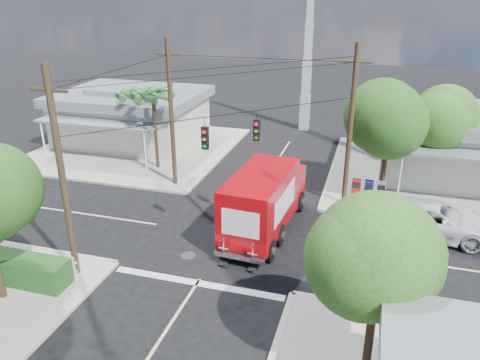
% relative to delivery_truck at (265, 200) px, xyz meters
% --- Properties ---
extents(ground, '(120.00, 120.00, 0.00)m').
position_rel_delivery_truck_xyz_m(ground, '(-1.60, -0.98, -1.71)').
color(ground, black).
rests_on(ground, ground).
extents(sidewalk_ne, '(14.12, 14.12, 0.14)m').
position_rel_delivery_truck_xyz_m(sidewalk_ne, '(9.28, 9.90, -1.64)').
color(sidewalk_ne, '#9D988E').
rests_on(sidewalk_ne, ground).
extents(sidewalk_nw, '(14.12, 14.12, 0.14)m').
position_rel_delivery_truck_xyz_m(sidewalk_nw, '(-12.48, 9.90, -1.64)').
color(sidewalk_nw, '#9D988E').
rests_on(sidewalk_nw, ground).
extents(road_markings, '(32.00, 32.00, 0.01)m').
position_rel_delivery_truck_xyz_m(road_markings, '(-1.60, -2.45, -1.70)').
color(road_markings, beige).
rests_on(road_markings, ground).
extents(building_ne, '(11.80, 10.20, 4.50)m').
position_rel_delivery_truck_xyz_m(building_ne, '(10.90, 10.99, 0.61)').
color(building_ne, silver).
rests_on(building_ne, sidewalk_ne).
extents(building_nw, '(10.80, 10.20, 4.30)m').
position_rel_delivery_truck_xyz_m(building_nw, '(-13.60, 11.49, 0.51)').
color(building_nw, beige).
rests_on(building_nw, sidewalk_nw).
extents(radio_tower, '(0.80, 0.80, 17.00)m').
position_rel_delivery_truck_xyz_m(radio_tower, '(-1.10, 19.02, 3.93)').
color(radio_tower, silver).
rests_on(radio_tower, ground).
extents(tree_ne_front, '(4.21, 4.14, 6.66)m').
position_rel_delivery_truck_xyz_m(tree_ne_front, '(5.61, 5.78, 3.06)').
color(tree_ne_front, '#422D1C').
rests_on(tree_ne_front, sidewalk_ne).
extents(tree_ne_back, '(3.77, 3.66, 5.82)m').
position_rel_delivery_truck_xyz_m(tree_ne_back, '(8.21, 7.98, 2.48)').
color(tree_ne_back, '#422D1C').
rests_on(tree_ne_back, sidewalk_ne).
extents(tree_se, '(3.67, 3.54, 5.62)m').
position_rel_delivery_truck_xyz_m(tree_se, '(5.41, -8.22, 2.33)').
color(tree_se, '#422D1C').
rests_on(tree_se, sidewalk_se).
extents(palm_nw_front, '(3.01, 3.08, 5.59)m').
position_rel_delivery_truck_xyz_m(palm_nw_front, '(-9.10, 6.52, 3.33)').
color(palm_nw_front, '#422D1C').
rests_on(palm_nw_front, sidewalk_nw).
extents(palm_nw_back, '(3.01, 3.08, 5.19)m').
position_rel_delivery_truck_xyz_m(palm_nw_back, '(-11.10, 8.02, 2.96)').
color(palm_nw_back, '#422D1C').
rests_on(palm_nw_back, sidewalk_nw).
extents(utility_poles, '(12.00, 10.68, 9.00)m').
position_rel_delivery_truck_xyz_m(utility_poles, '(-3.19, 0.63, 2.97)').
color(utility_poles, '#473321').
rests_on(utility_poles, ground).
extents(picket_fence, '(5.94, 0.06, 1.00)m').
position_rel_delivery_truck_xyz_m(picket_fence, '(-9.40, -6.58, -1.03)').
color(picket_fence, silver).
rests_on(picket_fence, sidewalk_sw).
extents(hedge_sw, '(6.20, 1.20, 1.10)m').
position_rel_delivery_truck_xyz_m(hedge_sw, '(-9.60, -7.38, -1.02)').
color(hedge_sw, '#19491A').
rests_on(hedge_sw, sidewalk_sw).
extents(vending_boxes, '(1.90, 0.50, 1.10)m').
position_rel_delivery_truck_xyz_m(vending_boxes, '(4.90, 5.22, -1.02)').
color(vending_boxes, red).
rests_on(vending_boxes, sidewalk_ne).
extents(delivery_truck, '(2.97, 7.92, 3.36)m').
position_rel_delivery_truck_xyz_m(delivery_truck, '(0.00, 0.00, 0.00)').
color(delivery_truck, black).
rests_on(delivery_truck, ground).
extents(parked_car, '(6.28, 3.16, 1.70)m').
position_rel_delivery_truck_xyz_m(parked_car, '(8.07, 1.98, -0.86)').
color(parked_car, silver).
rests_on(parked_car, ground).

